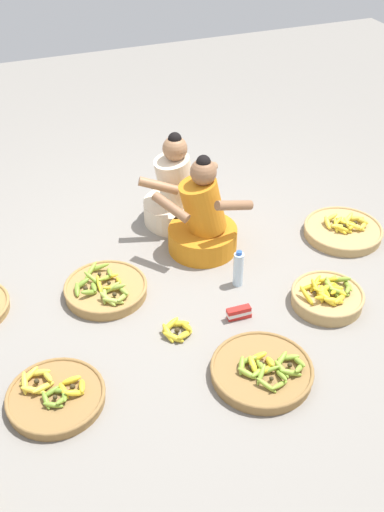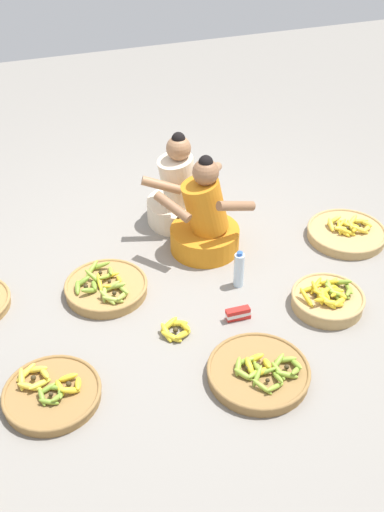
# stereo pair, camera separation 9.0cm
# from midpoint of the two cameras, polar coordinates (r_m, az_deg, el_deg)

# --- Properties ---
(ground_plane) EXTENTS (10.00, 10.00, 0.00)m
(ground_plane) POSITION_cam_midpoint_polar(r_m,az_deg,el_deg) (4.36, -0.28, -2.19)
(ground_plane) COLOR gray
(vendor_woman_front) EXTENTS (0.69, 0.52, 0.79)m
(vendor_woman_front) POSITION_cam_midpoint_polar(r_m,az_deg,el_deg) (4.51, 1.78, 3.26)
(vendor_woman_front) COLOR orange
(vendor_woman_front) RESTS_ON ground
(vendor_woman_behind) EXTENTS (0.72, 0.52, 0.77)m
(vendor_woman_behind) POSITION_cam_midpoint_polar(r_m,az_deg,el_deg) (4.85, -0.63, 5.79)
(vendor_woman_behind) COLOR beige
(vendor_woman_behind) RESTS_ON ground
(banana_basket_front_center) EXTENTS (0.57, 0.57, 0.16)m
(banana_basket_front_center) POSITION_cam_midpoint_polar(r_m,az_deg,el_deg) (4.25, -7.41, -2.90)
(banana_basket_front_center) COLOR #A87F47
(banana_basket_front_center) RESTS_ON ground
(banana_basket_mid_right) EXTENTS (0.49, 0.49, 0.17)m
(banana_basket_mid_right) POSITION_cam_midpoint_polar(r_m,az_deg,el_deg) (4.21, 13.16, -3.92)
(banana_basket_mid_right) COLOR tan
(banana_basket_mid_right) RESTS_ON ground
(banana_basket_front_right) EXTENTS (0.56, 0.56, 0.13)m
(banana_basket_front_right) POSITION_cam_midpoint_polar(r_m,az_deg,el_deg) (3.64, -12.23, -12.38)
(banana_basket_front_right) COLOR olive
(banana_basket_front_right) RESTS_ON ground
(banana_basket_front_left) EXTENTS (0.61, 0.61, 0.14)m
(banana_basket_front_left) POSITION_cam_midpoint_polar(r_m,az_deg,el_deg) (3.68, 6.98, -10.69)
(banana_basket_front_left) COLOR olive
(banana_basket_front_left) RESTS_ON ground
(banana_basket_back_center) EXTENTS (0.61, 0.61, 0.15)m
(banana_basket_back_center) POSITION_cam_midpoint_polar(r_m,az_deg,el_deg) (4.91, 14.73, 2.13)
(banana_basket_back_center) COLOR tan
(banana_basket_back_center) RESTS_ON ground
(loose_bananas_back_right) EXTENTS (0.22, 0.22, 0.09)m
(loose_bananas_back_right) POSITION_cam_midpoint_polar(r_m,az_deg,el_deg) (3.93, -0.91, -6.88)
(loose_bananas_back_right) COLOR yellow
(loose_bananas_back_right) RESTS_ON ground
(water_bottle) EXTENTS (0.07, 0.07, 0.29)m
(water_bottle) POSITION_cam_midpoint_polar(r_m,az_deg,el_deg) (4.24, 5.00, -1.30)
(water_bottle) COLOR silver
(water_bottle) RESTS_ON ground
(packet_carton_stack) EXTENTS (0.17, 0.07, 0.09)m
(packet_carton_stack) POSITION_cam_midpoint_polar(r_m,az_deg,el_deg) (4.03, 4.96, -5.39)
(packet_carton_stack) COLOR red
(packet_carton_stack) RESTS_ON ground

